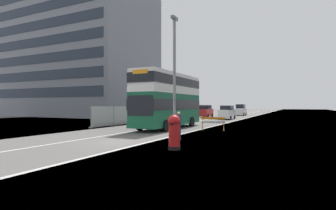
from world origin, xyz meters
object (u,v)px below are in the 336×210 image
Objects in this scene: car_oncoming_near at (227,113)px; pedestrian_at_kerb at (179,126)px; lamppost_foreground at (174,82)px; roadworks_barrier at (213,122)px; double_decker_bus at (169,99)px; car_receding_far at (241,110)px; red_pillar_postbox at (174,131)px; car_receding_mid at (206,111)px.

pedestrian_at_kerb is (3.28, -25.43, -0.10)m from car_oncoming_near.
roadworks_barrier is (0.48, 6.70, -2.91)m from lamppost_foreground.
double_decker_bus is at bearing 172.03° from roadworks_barrier.
roadworks_barrier is 0.51× the size of car_receding_far.
lamppost_foreground is 25.66m from car_oncoming_near.
double_decker_bus is at bearing -93.43° from car_oncoming_near.
car_receding_far reaches higher than car_oncoming_near.
red_pillar_postbox is 3.53m from pedestrian_at_kerb.
lamppost_foreground reaches higher than double_decker_bus.
pedestrian_at_kerb is at bearing 110.73° from red_pillar_postbox.
roadworks_barrier is at bearing 88.69° from pedestrian_at_kerb.
red_pillar_postbox is 36.22m from car_receding_mid.
red_pillar_postbox is at bearing -69.27° from pedestrian_at_kerb.
car_oncoming_near is at bearing -86.12° from car_receding_far.
car_oncoming_near is at bearing 96.66° from lamppost_foreground.
car_oncoming_near is at bearing 100.45° from roadworks_barrier.
car_oncoming_near reaches higher than red_pillar_postbox.
lamppost_foreground is 4.38× the size of pedestrian_at_kerb.
double_decker_bus is 24.56m from car_receding_mid.
car_receding_mid is at bearing 105.03° from lamppost_foreground.
lamppost_foreground reaches higher than pedestrian_at_kerb.
car_receding_mid is (-5.48, 6.09, 0.01)m from car_oncoming_near.
car_oncoming_near reaches higher than roadworks_barrier.
pedestrian_at_kerb is (0.33, -0.08, -2.77)m from lamppost_foreground.
lamppost_foreground is 32.65m from car_receding_mid.
red_pillar_postbox is at bearing -62.36° from double_decker_bus.
car_receding_mid is 32.71m from pedestrian_at_kerb.
car_oncoming_near is (1.08, 18.02, -1.72)m from double_decker_bus.
lamppost_foreground is at bearing -83.34° from car_oncoming_near.
red_pillar_postbox is (5.61, -10.71, -1.78)m from double_decker_bus.
red_pillar_postbox is 0.87× the size of roadworks_barrier.
pedestrian_at_kerb is (4.36, -41.25, -0.19)m from car_receding_far.
pedestrian_at_kerb reaches higher than red_pillar_postbox.
car_receding_far is (0.00, 33.83, -1.64)m from double_decker_bus.
car_receding_far is (-5.61, 44.54, 0.14)m from red_pillar_postbox.
car_receding_mid is at bearing 106.04° from red_pillar_postbox.
pedestrian_at_kerb is at bearing -83.97° from car_receding_far.
double_decker_bus is 2.51× the size of car_receding_mid.
car_oncoming_near is at bearing 86.57° from double_decker_bus.
car_receding_far is (-1.07, 15.81, 0.08)m from car_oncoming_near.
double_decker_bus reaches higher than red_pillar_postbox.
roadworks_barrier is at bearing -82.54° from car_receding_far.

